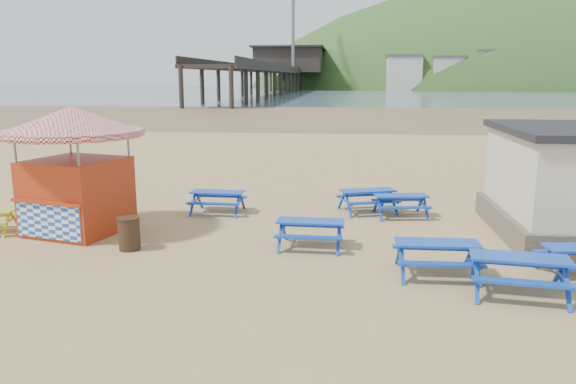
# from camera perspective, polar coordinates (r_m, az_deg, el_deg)

# --- Properties ---
(ground) EXTENTS (400.00, 400.00, 0.00)m
(ground) POSITION_cam_1_polar(r_m,az_deg,el_deg) (16.31, -2.66, -4.46)
(ground) COLOR tan
(ground) RESTS_ON ground
(wet_sand) EXTENTS (400.00, 400.00, 0.00)m
(wet_sand) POSITION_cam_1_polar(r_m,az_deg,el_deg) (70.67, 4.12, 7.93)
(wet_sand) COLOR brown
(wet_sand) RESTS_ON ground
(sea) EXTENTS (400.00, 400.00, 0.00)m
(sea) POSITION_cam_1_polar(r_m,az_deg,el_deg) (185.56, 5.38, 10.18)
(sea) COLOR #4A5D6A
(sea) RESTS_ON ground
(picnic_table_blue_a) EXTENTS (1.82, 1.49, 0.74)m
(picnic_table_blue_a) POSITION_cam_1_polar(r_m,az_deg,el_deg) (19.08, -7.15, -1.01)
(picnic_table_blue_a) COLOR #052198
(picnic_table_blue_a) RESTS_ON ground
(picnic_table_blue_b) EXTENTS (1.90, 1.62, 0.72)m
(picnic_table_blue_b) POSITION_cam_1_polar(r_m,az_deg,el_deg) (18.81, 11.36, -1.36)
(picnic_table_blue_b) COLOR #052198
(picnic_table_blue_b) RESTS_ON ground
(picnic_table_blue_c) EXTENTS (2.21, 1.98, 0.77)m
(picnic_table_blue_c) POSITION_cam_1_polar(r_m,az_deg,el_deg) (19.22, 8.07, -0.89)
(picnic_table_blue_c) COLOR #052198
(picnic_table_blue_c) RESTS_ON ground
(picnic_table_blue_d) EXTENTS (1.83, 1.49, 0.75)m
(picnic_table_blue_d) POSITION_cam_1_polar(r_m,az_deg,el_deg) (15.13, 2.28, -4.25)
(picnic_table_blue_d) COLOR #052198
(picnic_table_blue_d) RESTS_ON ground
(picnic_table_blue_e) EXTENTS (2.19, 1.86, 0.83)m
(picnic_table_blue_e) POSITION_cam_1_polar(r_m,az_deg,el_deg) (12.87, 22.38, -7.84)
(picnic_table_blue_e) COLOR #052198
(picnic_table_blue_e) RESTS_ON ground
(ice_cream_kiosk) EXTENTS (5.02, 5.02, 3.69)m
(ice_cream_kiosk) POSITION_cam_1_polar(r_m,az_deg,el_deg) (17.40, -20.89, 3.62)
(ice_cream_kiosk) COLOR #A02D11
(ice_cream_kiosk) RESTS_ON ground
(litter_bin) EXTENTS (0.60, 0.60, 0.89)m
(litter_bin) POSITION_cam_1_polar(r_m,az_deg,el_deg) (15.47, -15.84, -4.05)
(litter_bin) COLOR #341C15
(litter_bin) RESTS_ON ground
(pier) EXTENTS (24.00, 220.00, 39.29)m
(pier) POSITION_cam_1_polar(r_m,az_deg,el_deg) (194.79, 0.03, 11.90)
(pier) COLOR black
(pier) RESTS_ON ground
(headland_town) EXTENTS (264.00, 144.00, 108.00)m
(headland_town) POSITION_cam_1_polar(r_m,az_deg,el_deg) (260.75, 25.88, 7.30)
(headland_town) COLOR #2D4C1E
(headland_town) RESTS_ON ground
(picnic_table_blue_g) EXTENTS (1.93, 1.56, 0.80)m
(picnic_table_blue_g) POSITION_cam_1_polar(r_m,az_deg,el_deg) (13.49, 14.87, -6.54)
(picnic_table_blue_g) COLOR #052198
(picnic_table_blue_g) RESTS_ON ground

